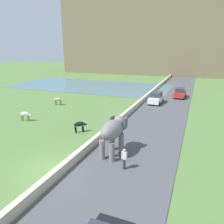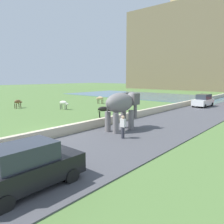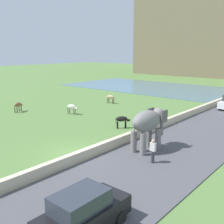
% 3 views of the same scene
% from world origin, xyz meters
% --- Properties ---
extents(ground_plane, '(220.00, 220.00, 0.00)m').
position_xyz_m(ground_plane, '(0.00, 0.00, 0.00)').
color(ground_plane, '#567A3D').
extents(barrier_wall, '(0.40, 110.00, 0.71)m').
position_xyz_m(barrier_wall, '(1.20, 18.00, 0.36)').
color(barrier_wall, beige).
rests_on(barrier_wall, ground).
extents(lake, '(36.00, 18.00, 0.08)m').
position_xyz_m(lake, '(-14.00, 33.59, 0.04)').
color(lake, slate).
rests_on(lake, ground).
extents(elephant, '(1.59, 3.51, 2.99)m').
position_xyz_m(elephant, '(3.44, 3.85, 2.04)').
color(elephant, slate).
rests_on(elephant, ground).
extents(person_beside_elephant, '(0.36, 0.22, 1.63)m').
position_xyz_m(person_beside_elephant, '(5.01, 2.02, 0.87)').
color(person_beside_elephant, '#33333D').
rests_on(person_beside_elephant, ground).
extents(car_black, '(1.80, 4.00, 1.80)m').
position_xyz_m(car_black, '(6.57, -5.60, 0.90)').
color(car_black, black).
rests_on(car_black, ground).
extents(cow_tan, '(1.42, 0.61, 1.15)m').
position_xyz_m(cow_tan, '(-10.47, 15.80, 0.84)').
color(cow_tan, tan).
rests_on(cow_tan, ground).
extents(cow_white, '(1.42, 0.69, 1.15)m').
position_xyz_m(cow_white, '(-9.43, 7.92, 0.84)').
color(cow_white, silver).
rests_on(cow_white, ground).
extents(cow_black, '(1.16, 1.27, 1.15)m').
position_xyz_m(cow_black, '(-1.58, 7.18, 0.84)').
color(cow_black, black).
rests_on(cow_black, ground).
extents(cow_brown, '(0.82, 1.41, 1.15)m').
position_xyz_m(cow_brown, '(-15.22, 4.65, 0.84)').
color(cow_brown, brown).
rests_on(cow_brown, ground).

